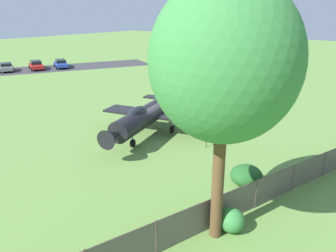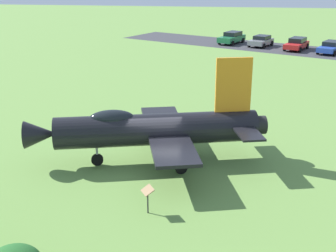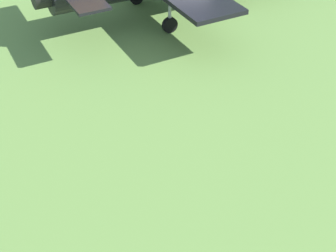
{
  "view_description": "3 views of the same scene",
  "coord_description": "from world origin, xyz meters",
  "px_view_note": "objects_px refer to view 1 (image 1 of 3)",
  "views": [
    {
      "loc": [
        -19.14,
        -17.22,
        9.67
      ],
      "look_at": [
        -3.17,
        -4.37,
        2.5
      ],
      "focal_mm": 35.8,
      "sensor_mm": 36.0,
      "label": 1
    },
    {
      "loc": [
        3.59,
        -20.92,
        9.35
      ],
      "look_at": [
        0.56,
        -0.01,
        1.99
      ],
      "focal_mm": 48.41,
      "sensor_mm": 36.0,
      "label": 2
    },
    {
      "loc": [
        4.07,
        17.14,
        7.98
      ],
      "look_at": [
        2.3,
        9.16,
        1.5
      ],
      "focal_mm": 48.73,
      "sensor_mm": 36.0,
      "label": 3
    }
  ],
  "objects_px": {
    "shrub_by_tree": "(231,220)",
    "parked_car_gray": "(6,67)",
    "shade_tree": "(225,62)",
    "parked_car_blue": "(61,63)",
    "info_plaque": "(206,136)",
    "shrub_near_fence": "(246,176)",
    "display_jet": "(148,114)",
    "parked_car_red": "(36,65)"
  },
  "relations": [
    {
      "from": "display_jet",
      "to": "shade_tree",
      "type": "xyz_separation_m",
      "value": [
        -7.58,
        -10.83,
        5.94
      ]
    },
    {
      "from": "display_jet",
      "to": "info_plaque",
      "type": "bearing_deg",
      "value": 83.76
    },
    {
      "from": "shrub_by_tree",
      "to": "parked_car_blue",
      "type": "bearing_deg",
      "value": 64.12
    },
    {
      "from": "shrub_by_tree",
      "to": "parked_car_red",
      "type": "bearing_deg",
      "value": 68.72
    },
    {
      "from": "info_plaque",
      "to": "parked_car_gray",
      "type": "relative_size",
      "value": 0.25
    },
    {
      "from": "parked_car_red",
      "to": "parked_car_gray",
      "type": "distance_m",
      "value": 4.6
    },
    {
      "from": "display_jet",
      "to": "shrub_near_fence",
      "type": "bearing_deg",
      "value": 60.11
    },
    {
      "from": "shrub_by_tree",
      "to": "parked_car_red",
      "type": "distance_m",
      "value": 50.62
    },
    {
      "from": "shrub_by_tree",
      "to": "parked_car_gray",
      "type": "relative_size",
      "value": 0.27
    },
    {
      "from": "shrub_near_fence",
      "to": "parked_car_gray",
      "type": "height_order",
      "value": "parked_car_gray"
    },
    {
      "from": "shade_tree",
      "to": "parked_car_blue",
      "type": "bearing_deg",
      "value": 63.2
    },
    {
      "from": "shade_tree",
      "to": "shrub_near_fence",
      "type": "relative_size",
      "value": 5.92
    },
    {
      "from": "shrub_near_fence",
      "to": "shade_tree",
      "type": "bearing_deg",
      "value": -168.79
    },
    {
      "from": "parked_car_red",
      "to": "parked_car_gray",
      "type": "bearing_deg",
      "value": -92.02
    },
    {
      "from": "shrub_near_fence",
      "to": "shrub_by_tree",
      "type": "bearing_deg",
      "value": -161.95
    },
    {
      "from": "shrub_by_tree",
      "to": "info_plaque",
      "type": "xyz_separation_m",
      "value": [
        7.69,
        6.28,
        0.27
      ]
    },
    {
      "from": "display_jet",
      "to": "parked_car_blue",
      "type": "distance_m",
      "value": 37.38
    },
    {
      "from": "shade_tree",
      "to": "parked_car_blue",
      "type": "height_order",
      "value": "shade_tree"
    },
    {
      "from": "info_plaque",
      "to": "parked_car_blue",
      "type": "height_order",
      "value": "parked_car_blue"
    },
    {
      "from": "shrub_by_tree",
      "to": "shrub_near_fence",
      "type": "bearing_deg",
      "value": 18.05
    },
    {
      "from": "parked_car_blue",
      "to": "parked_car_gray",
      "type": "distance_m",
      "value": 8.66
    },
    {
      "from": "display_jet",
      "to": "shade_tree",
      "type": "height_order",
      "value": "shade_tree"
    },
    {
      "from": "shade_tree",
      "to": "parked_car_red",
      "type": "relative_size",
      "value": 2.18
    },
    {
      "from": "display_jet",
      "to": "parked_car_gray",
      "type": "distance_m",
      "value": 38.61
    },
    {
      "from": "shrub_by_tree",
      "to": "parked_car_blue",
      "type": "distance_m",
      "value": 50.47
    },
    {
      "from": "parked_car_red",
      "to": "parked_car_gray",
      "type": "height_order",
      "value": "parked_car_red"
    },
    {
      "from": "shade_tree",
      "to": "parked_car_gray",
      "type": "relative_size",
      "value": 2.45
    },
    {
      "from": "parked_car_red",
      "to": "shade_tree",
      "type": "bearing_deg",
      "value": 1.15
    },
    {
      "from": "display_jet",
      "to": "shade_tree",
      "type": "relative_size",
      "value": 1.08
    },
    {
      "from": "display_jet",
      "to": "parked_car_gray",
      "type": "bearing_deg",
      "value": -116.47
    },
    {
      "from": "shade_tree",
      "to": "parked_car_gray",
      "type": "xyz_separation_m",
      "value": [
        14.92,
        48.72,
        -7.06
      ]
    },
    {
      "from": "info_plaque",
      "to": "parked_car_blue",
      "type": "distance_m",
      "value": 41.67
    },
    {
      "from": "shrub_near_fence",
      "to": "shrub_by_tree",
      "type": "distance_m",
      "value": 4.58
    },
    {
      "from": "shrub_by_tree",
      "to": "parked_car_gray",
      "type": "xyz_separation_m",
      "value": [
        14.22,
        49.14,
        0.13
      ]
    },
    {
      "from": "shrub_near_fence",
      "to": "parked_car_blue",
      "type": "relative_size",
      "value": 0.36
    },
    {
      "from": "shade_tree",
      "to": "info_plaque",
      "type": "relative_size",
      "value": 9.6
    },
    {
      "from": "info_plaque",
      "to": "parked_car_red",
      "type": "height_order",
      "value": "parked_car_red"
    },
    {
      "from": "display_jet",
      "to": "parked_car_red",
      "type": "height_order",
      "value": "display_jet"
    },
    {
      "from": "shade_tree",
      "to": "parked_car_blue",
      "type": "relative_size",
      "value": 2.15
    },
    {
      "from": "parked_car_blue",
      "to": "parked_car_red",
      "type": "height_order",
      "value": "parked_car_red"
    },
    {
      "from": "parked_car_blue",
      "to": "shade_tree",
      "type": "bearing_deg",
      "value": 0.15
    },
    {
      "from": "parked_car_red",
      "to": "parked_car_gray",
      "type": "relative_size",
      "value": 1.12
    }
  ]
}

